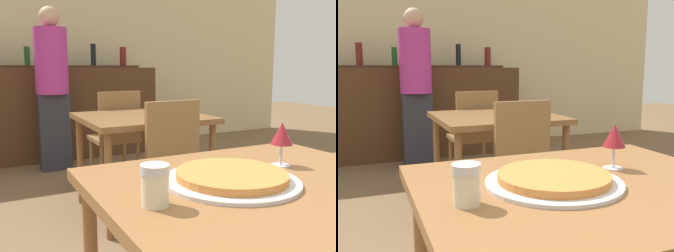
% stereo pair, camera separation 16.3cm
% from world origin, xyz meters
% --- Properties ---
extents(wall_back, '(8.00, 0.05, 2.80)m').
position_xyz_m(wall_back, '(0.00, 4.31, 1.40)').
color(wall_back, beige).
rests_on(wall_back, ground_plane).
extents(dining_table_near, '(1.03, 0.85, 0.76)m').
position_xyz_m(dining_table_near, '(0.00, 0.00, 0.68)').
color(dining_table_near, brown).
rests_on(dining_table_near, ground_plane).
extents(dining_table_far, '(0.91, 0.86, 0.75)m').
position_xyz_m(dining_table_far, '(0.33, 1.71, 0.66)').
color(dining_table_far, brown).
rests_on(dining_table_far, ground_plane).
extents(bar_counter, '(2.60, 0.56, 1.10)m').
position_xyz_m(bar_counter, '(0.00, 3.81, 0.55)').
color(bar_counter, '#4C2D19').
rests_on(bar_counter, ground_plane).
extents(bar_back_shelf, '(2.39, 0.24, 0.32)m').
position_xyz_m(bar_back_shelf, '(-0.00, 3.95, 1.16)').
color(bar_back_shelf, '#4C2D19').
rests_on(bar_back_shelf, bar_counter).
extents(chair_far_side_front, '(0.40, 0.40, 0.90)m').
position_xyz_m(chair_far_side_front, '(0.33, 1.11, 0.53)').
color(chair_far_side_front, olive).
rests_on(chair_far_side_front, ground_plane).
extents(chair_far_side_back, '(0.40, 0.40, 0.90)m').
position_xyz_m(chair_far_side_back, '(0.33, 2.31, 0.53)').
color(chair_far_side_back, olive).
rests_on(chair_far_side_back, ground_plane).
extents(pizza_tray, '(0.42, 0.42, 0.04)m').
position_xyz_m(pizza_tray, '(-0.10, 0.03, 0.78)').
color(pizza_tray, silver).
rests_on(pizza_tray, dining_table_near).
extents(cheese_shaker, '(0.08, 0.08, 0.11)m').
position_xyz_m(cheese_shaker, '(-0.39, -0.04, 0.82)').
color(cheese_shaker, beige).
rests_on(cheese_shaker, dining_table_near).
extents(person_standing, '(0.34, 0.34, 1.73)m').
position_xyz_m(person_standing, '(-0.05, 3.23, 0.94)').
color(person_standing, '#2D2D38').
rests_on(person_standing, ground_plane).
extents(wine_glass, '(0.08, 0.08, 0.16)m').
position_xyz_m(wine_glass, '(0.18, 0.11, 0.88)').
color(wine_glass, silver).
rests_on(wine_glass, dining_table_near).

